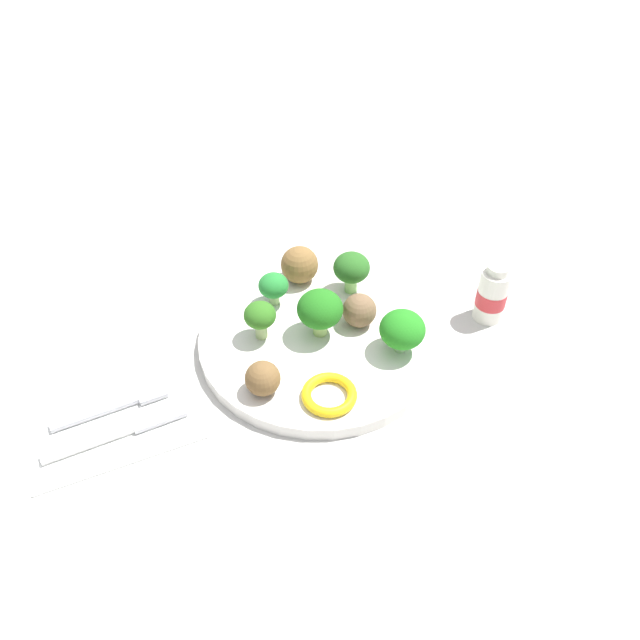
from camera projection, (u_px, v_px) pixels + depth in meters
The scene contains 15 objects.
ground_plane at pixel (320, 342), 0.73m from camera, with size 4.00×4.00×0.00m, color beige.
plate at pixel (320, 338), 0.73m from camera, with size 0.28×0.28×0.02m, color white.
broccoli_floret_front_left at pixel (352, 269), 0.75m from camera, with size 0.04×0.04×0.05m.
broccoli_floret_mid_left at pixel (402, 330), 0.68m from camera, with size 0.05×0.05×0.05m.
broccoli_floret_back_right at pixel (316, 309), 0.70m from camera, with size 0.05×0.05×0.06m.
broccoli_floret_far_rim at pixel (273, 286), 0.74m from camera, with size 0.04×0.04×0.04m.
broccoli_floret_back_left at pixel (260, 316), 0.69m from camera, with size 0.04×0.04×0.05m.
meatball_front_left at pixel (359, 310), 0.72m from camera, with size 0.04×0.04×0.04m, color brown.
meatball_front_right at pixel (300, 265), 0.77m from camera, with size 0.05×0.05×0.05m, color brown.
meatball_far_rim at pixel (263, 378), 0.64m from camera, with size 0.04×0.04×0.04m, color brown.
pepper_ring_mid_left at pixel (329, 394), 0.65m from camera, with size 0.06×0.06×0.01m, color yellow.
napkin at pixel (114, 423), 0.64m from camera, with size 0.17×0.12×0.01m, color white.
fork at pixel (117, 405), 0.65m from camera, with size 0.12×0.02×0.01m.
knife at pixel (123, 430), 0.63m from camera, with size 0.15×0.02×0.01m.
yogurt_bottle at pixel (492, 294), 0.74m from camera, with size 0.04×0.04×0.08m.
Camera 1 is at (-0.24, -0.45, 0.52)m, focal length 35.02 mm.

